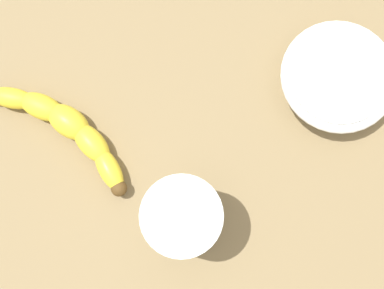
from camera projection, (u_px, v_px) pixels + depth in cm
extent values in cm
cube|color=olive|center=(199.00, 101.00, 69.09)|extent=(120.00, 120.00, 3.00)
ellipsoid|color=yellow|center=(109.00, 169.00, 63.96)|extent=(6.77, 3.54, 2.87)
ellipsoid|color=yellow|center=(92.00, 143.00, 64.54)|extent=(7.26, 5.35, 3.43)
ellipsoid|color=yellow|center=(69.00, 122.00, 65.01)|extent=(7.63, 6.81, 3.99)
ellipsoid|color=yellow|center=(42.00, 107.00, 65.35)|extent=(7.04, 7.01, 3.43)
ellipsoid|color=yellow|center=(12.00, 98.00, 65.55)|extent=(5.92, 7.02, 2.87)
sphere|color=#513819|center=(119.00, 188.00, 63.55)|extent=(2.19, 2.19, 2.19)
cylinder|color=silver|center=(182.00, 217.00, 58.70)|extent=(9.38, 9.38, 12.58)
cylinder|color=beige|center=(183.00, 217.00, 59.08)|extent=(8.88, 8.88, 11.31)
cylinder|color=white|center=(335.00, 80.00, 65.67)|extent=(13.36, 13.36, 4.56)
torus|color=white|center=(339.00, 76.00, 64.02)|extent=(15.73, 15.73, 1.20)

